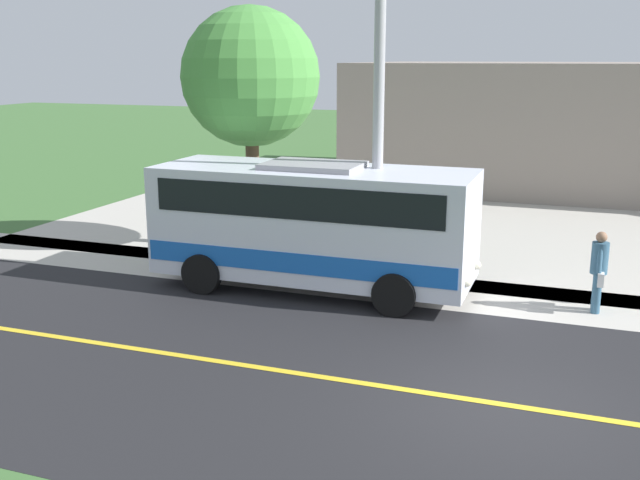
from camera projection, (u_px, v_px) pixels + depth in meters
name	position (u px, v px, depth m)	size (l,w,h in m)	color
ground_plane	(501.00, 405.00, 11.20)	(120.00, 120.00, 0.00)	#3D6633
road_surface	(501.00, 404.00, 11.20)	(8.00, 100.00, 0.01)	black
sidewalk	(530.00, 301.00, 15.94)	(2.40, 100.00, 0.01)	#B2ADA3
road_centre_line	(501.00, 404.00, 11.19)	(0.16, 100.00, 0.00)	gold
shuttle_bus_front	(313.00, 220.00, 16.50)	(2.68, 7.17, 2.86)	silver
pedestrian_with_bags	(599.00, 269.00, 15.08)	(0.72, 0.34, 1.69)	#335972
street_light_pole	(378.00, 84.00, 15.68)	(1.97, 0.24, 8.28)	#9E9EA3
tree_curbside	(251.00, 78.00, 19.34)	(3.63, 3.63, 6.42)	brown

